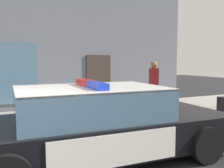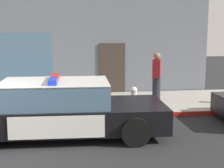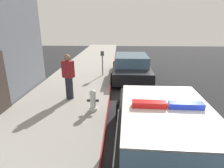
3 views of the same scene
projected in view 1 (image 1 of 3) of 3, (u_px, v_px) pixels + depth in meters
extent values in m
cube|color=#382D28|center=(99.00, 82.00, 9.71)|extent=(1.00, 0.08, 2.10)
cube|color=black|center=(101.00, 132.00, 4.68)|extent=(5.13, 2.13, 0.60)
cube|color=silver|center=(172.00, 117.00, 5.30)|extent=(1.79, 1.96, 0.05)
cube|color=silver|center=(82.00, 121.00, 5.54)|extent=(2.12, 0.11, 0.51)
cube|color=silver|center=(117.00, 150.00, 3.74)|extent=(2.12, 0.11, 0.51)
cube|color=yellow|center=(82.00, 121.00, 5.56)|extent=(0.22, 0.02, 0.26)
cube|color=slate|center=(91.00, 104.00, 4.55)|extent=(2.69, 1.84, 0.60)
cube|color=silver|center=(91.00, 88.00, 4.52)|extent=(2.69, 1.84, 0.04)
cube|color=red|center=(85.00, 82.00, 4.84)|extent=(0.22, 0.67, 0.11)
cube|color=blue|center=(97.00, 85.00, 4.20)|extent=(0.22, 0.67, 0.11)
cylinder|color=black|center=(150.00, 121.00, 6.23)|extent=(0.69, 0.25, 0.68)
cylinder|color=black|center=(206.00, 145.00, 4.45)|extent=(0.69, 0.25, 0.68)
cylinder|color=black|center=(6.00, 137.00, 4.94)|extent=(0.69, 0.25, 0.68)
cylinder|color=silver|center=(145.00, 118.00, 7.24)|extent=(0.28, 0.28, 0.10)
cylinder|color=silver|center=(145.00, 108.00, 7.22)|extent=(0.19, 0.19, 0.45)
sphere|color=silver|center=(145.00, 99.00, 7.19)|extent=(0.22, 0.22, 0.22)
cylinder|color=#333338|center=(145.00, 96.00, 7.18)|extent=(0.06, 0.06, 0.05)
cylinder|color=#333338|center=(148.00, 109.00, 7.08)|extent=(0.09, 0.10, 0.09)
cylinder|color=#333338|center=(143.00, 107.00, 7.35)|extent=(0.09, 0.10, 0.09)
cylinder|color=#333338|center=(149.00, 109.00, 7.28)|extent=(0.10, 0.12, 0.12)
cylinder|color=#23232D|center=(153.00, 98.00, 8.57)|extent=(0.28, 0.28, 0.85)
cube|color=maroon|center=(154.00, 77.00, 8.50)|extent=(0.39, 0.47, 0.62)
sphere|color=#8C664C|center=(154.00, 65.00, 8.46)|extent=(0.24, 0.24, 0.24)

